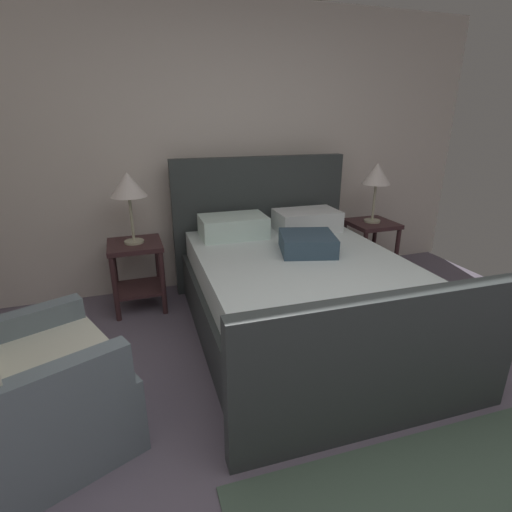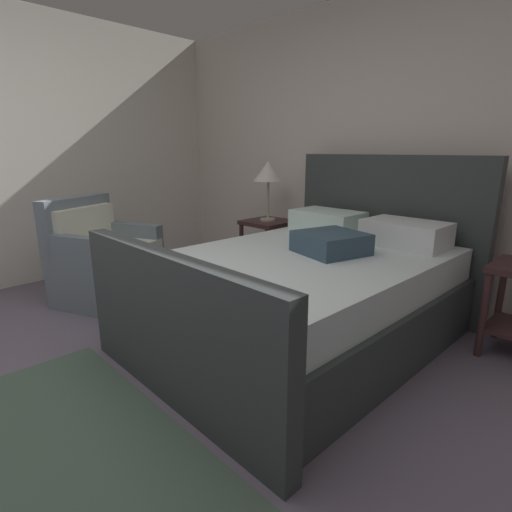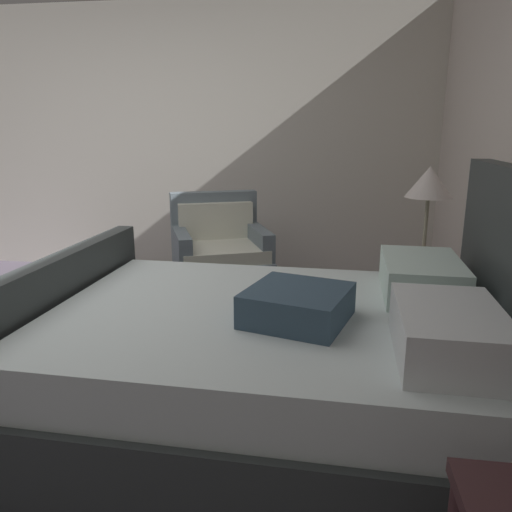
% 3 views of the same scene
% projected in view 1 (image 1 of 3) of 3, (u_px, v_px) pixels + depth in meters
% --- Properties ---
extents(ground_plane, '(5.03, 5.31, 0.02)m').
position_uv_depth(ground_plane, '(394.00, 501.00, 1.76)').
color(ground_plane, slate).
extents(wall_back, '(5.15, 0.12, 2.57)m').
position_uv_depth(wall_back, '(229.00, 151.00, 3.73)').
color(wall_back, silver).
rests_on(wall_back, ground).
extents(bed, '(1.71, 2.23, 1.25)m').
position_uv_depth(bed, '(298.00, 289.00, 3.00)').
color(bed, '#343A3A').
rests_on(bed, ground).
extents(nightstand_right, '(0.44, 0.44, 0.60)m').
position_uv_depth(nightstand_right, '(370.00, 241.00, 4.00)').
color(nightstand_right, '#402527').
rests_on(nightstand_right, ground).
extents(table_lamp_right, '(0.27, 0.27, 0.58)m').
position_uv_depth(table_lamp_right, '(377.00, 176.00, 3.77)').
color(table_lamp_right, '#B7B293').
rests_on(table_lamp_right, nightstand_right).
extents(nightstand_left, '(0.44, 0.44, 0.60)m').
position_uv_depth(nightstand_left, '(137.00, 265.00, 3.36)').
color(nightstand_left, '#402527').
rests_on(nightstand_left, ground).
extents(table_lamp_left, '(0.29, 0.29, 0.59)m').
position_uv_depth(table_lamp_left, '(128.00, 187.00, 3.13)').
color(table_lamp_left, '#B7B293').
rests_on(table_lamp_left, nightstand_left).
extents(armchair, '(0.95, 0.95, 0.90)m').
position_uv_depth(armchair, '(32.00, 394.00, 1.90)').
color(armchair, slate).
rests_on(armchair, ground).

